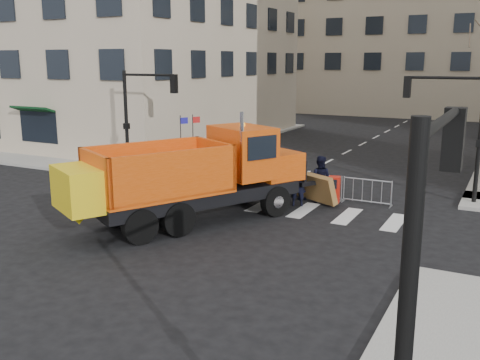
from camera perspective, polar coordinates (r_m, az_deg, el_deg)
The scene contains 12 objects.
ground at distance 18.10m, azimuth -6.99°, elevation -6.45°, with size 120.00×120.00×0.00m, color black.
sidewalk_back at distance 25.26m, azimuth 3.94°, elevation -0.71°, with size 64.00×5.00×0.15m, color gray.
building_far at distance 67.05m, azimuth 19.90°, elevation 17.14°, with size 30.00×18.00×24.00m, color tan.
traffic_light_left at distance 28.12m, azimuth -12.02°, elevation 5.84°, with size 0.18×0.18×5.40m, color black.
traffic_light_right at distance 23.80m, azimuth 24.20°, elevation 3.82°, with size 0.18×0.18×5.40m, color black.
crowd_barriers at distance 24.66m, azimuth 1.52°, elevation 0.12°, with size 12.60×0.60×1.10m, color #9EA0A5, non-canonical shape.
plow_truck at distance 19.61m, azimuth -5.28°, elevation 0.63°, with size 7.45×10.70×4.12m.
cop_a at distance 22.07m, azimuth 6.17°, elevation -0.41°, with size 0.68×0.45×1.88m, color black.
cop_b at distance 22.77m, azimuth 8.49°, elevation 0.09°, with size 0.97×0.76×2.00m, color black.
cop_c at distance 23.05m, azimuth 6.76°, elevation -0.20°, with size 0.94×0.39×1.61m, color black.
worker at distance 25.16m, azimuth -4.83°, elevation 1.58°, with size 1.21×0.70×1.87m, color #D2E91B.
newspaper_box at distance 22.32m, azimuth 10.00°, elevation -1.01°, with size 0.45×0.40×1.10m, color red.
Camera 1 is at (9.78, -14.05, 5.89)m, focal length 40.00 mm.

